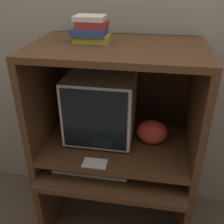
% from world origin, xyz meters
% --- Properties ---
extents(wall_back, '(6.00, 0.06, 2.60)m').
position_xyz_m(wall_back, '(0.00, 0.69, 1.30)').
color(wall_back, gray).
rests_on(wall_back, ground_plane).
extents(desk_base, '(0.99, 0.70, 0.62)m').
position_xyz_m(desk_base, '(0.00, 0.26, 0.40)').
color(desk_base, '#4C2D19').
rests_on(desk_base, ground_plane).
extents(desk_monitor_shelf, '(0.99, 0.63, 0.13)m').
position_xyz_m(desk_monitor_shelf, '(0.00, 0.32, 0.73)').
color(desk_monitor_shelf, '#4C2D19').
rests_on(desk_monitor_shelf, desk_base).
extents(hutch_upper, '(0.99, 0.63, 0.63)m').
position_xyz_m(hutch_upper, '(0.00, 0.35, 1.18)').
color(hutch_upper, '#4C2D19').
rests_on(hutch_upper, desk_monitor_shelf).
extents(crt_monitor, '(0.42, 0.44, 0.44)m').
position_xyz_m(crt_monitor, '(-0.11, 0.37, 0.98)').
color(crt_monitor, beige).
rests_on(crt_monitor, desk_monitor_shelf).
extents(keyboard, '(0.47, 0.14, 0.03)m').
position_xyz_m(keyboard, '(-0.14, 0.14, 0.64)').
color(keyboard, beige).
rests_on(keyboard, desk_base).
extents(mouse, '(0.07, 0.05, 0.03)m').
position_xyz_m(mouse, '(0.16, 0.14, 0.64)').
color(mouse, black).
rests_on(mouse, desk_base).
extents(snack_bag, '(0.20, 0.15, 0.16)m').
position_xyz_m(snack_bag, '(0.23, 0.33, 0.84)').
color(snack_bag, '#BC382D').
rests_on(snack_bag, desk_monitor_shelf).
extents(book_stack, '(0.21, 0.15, 0.15)m').
position_xyz_m(book_stack, '(-0.16, 0.35, 1.46)').
color(book_stack, gold).
rests_on(book_stack, hutch_upper).
extents(paper_card, '(0.14, 0.09, 0.00)m').
position_xyz_m(paper_card, '(-0.09, 0.06, 0.76)').
color(paper_card, beige).
rests_on(paper_card, desk_monitor_shelf).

